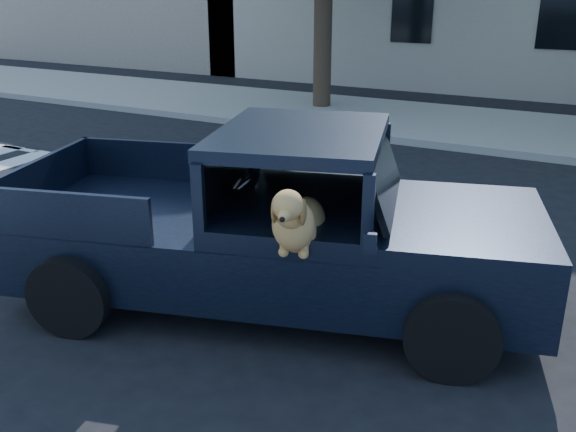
% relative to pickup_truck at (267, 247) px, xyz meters
% --- Properties ---
extents(ground, '(120.00, 120.00, 0.00)m').
position_rel_pickup_truck_xyz_m(ground, '(0.26, -0.16, -0.62)').
color(ground, black).
rests_on(ground, ground).
extents(far_sidewalk, '(60.00, 4.00, 0.15)m').
position_rel_pickup_truck_xyz_m(far_sidewalk, '(0.26, 9.04, -0.55)').
color(far_sidewalk, gray).
rests_on(far_sidewalk, ground).
extents(lane_stripes, '(21.60, 0.14, 0.01)m').
position_rel_pickup_truck_xyz_m(lane_stripes, '(2.26, 3.24, -0.62)').
color(lane_stripes, silver).
rests_on(lane_stripes, ground).
extents(pickup_truck, '(5.50, 3.34, 1.84)m').
position_rel_pickup_truck_xyz_m(pickup_truck, '(0.00, 0.00, 0.00)').
color(pickup_truck, black).
rests_on(pickup_truck, ground).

